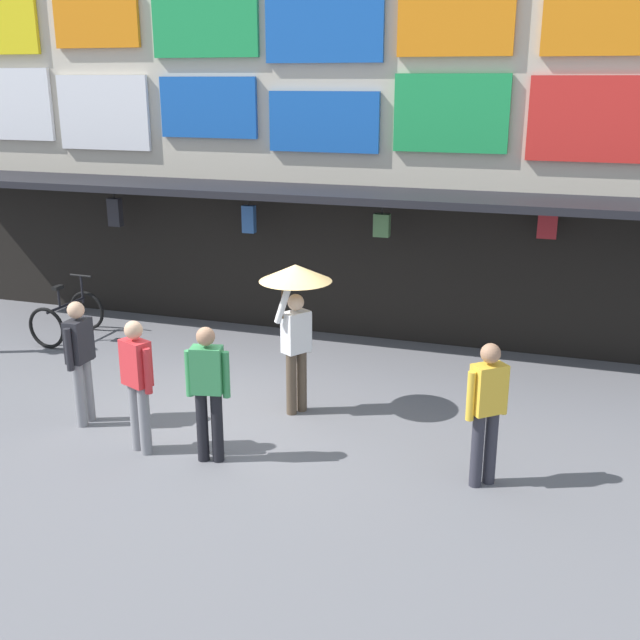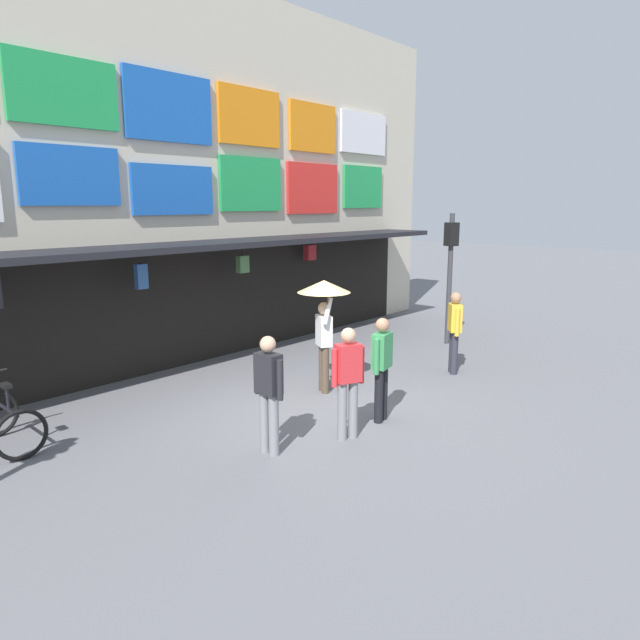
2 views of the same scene
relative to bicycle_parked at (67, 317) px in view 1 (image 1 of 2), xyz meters
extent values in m
plane|color=slate|center=(4.17, -2.25, -0.39)|extent=(80.00, 80.00, 0.00)
cube|color=beige|center=(4.17, 2.35, 3.61)|extent=(18.00, 1.20, 8.00)
cube|color=black|center=(4.17, 1.05, 2.21)|extent=(15.30, 1.40, 0.12)
cube|color=orange|center=(-0.05, 1.70, 4.98)|extent=(1.69, 0.08, 0.94)
cube|color=green|center=(2.06, 1.70, 4.91)|extent=(1.94, 0.08, 1.15)
cube|color=blue|center=(4.17, 1.70, 4.89)|extent=(1.99, 0.08, 1.32)
cube|color=orange|center=(6.28, 1.70, 4.93)|extent=(1.79, 0.08, 1.24)
cube|color=orange|center=(8.38, 1.70, 4.89)|extent=(1.66, 0.08, 1.18)
cube|color=white|center=(-2.16, 1.70, 3.52)|extent=(2.00, 0.08, 1.31)
cube|color=white|center=(-0.05, 1.70, 3.39)|extent=(1.85, 0.08, 1.32)
cube|color=blue|center=(2.06, 1.70, 3.51)|extent=(1.81, 0.08, 1.03)
cube|color=blue|center=(4.17, 1.70, 3.30)|extent=(1.91, 0.08, 0.99)
cube|color=green|center=(6.28, 1.70, 3.46)|extent=(1.82, 0.08, 1.21)
cube|color=red|center=(8.38, 1.70, 3.41)|extent=(1.85, 0.08, 1.26)
cylinder|color=black|center=(0.39, 1.13, 2.04)|extent=(0.02, 0.02, 0.21)
cube|color=#232328|center=(0.39, 1.13, 1.68)|extent=(0.24, 0.14, 0.50)
cylinder|color=black|center=(2.99, 1.18, 2.04)|extent=(0.02, 0.02, 0.22)
cube|color=#2D5693|center=(2.99, 1.18, 1.69)|extent=(0.22, 0.13, 0.47)
cylinder|color=black|center=(5.36, 1.02, 2.04)|extent=(0.02, 0.02, 0.21)
cube|color=#477042|center=(5.36, 1.02, 1.75)|extent=(0.25, 0.15, 0.37)
cylinder|color=black|center=(7.89, 1.36, 2.08)|extent=(0.02, 0.02, 0.13)
cube|color=maroon|center=(7.89, 1.36, 1.82)|extent=(0.29, 0.17, 0.38)
cube|color=black|center=(4.17, 1.73, 0.86)|extent=(15.30, 0.04, 2.50)
torus|color=black|center=(0.02, 0.54, -0.03)|extent=(0.72, 0.09, 0.72)
torus|color=black|center=(-0.02, -0.55, -0.03)|extent=(0.72, 0.09, 0.72)
cylinder|color=black|center=(0.00, -0.01, 0.22)|extent=(0.09, 0.99, 0.05)
cylinder|color=black|center=(-0.01, -0.17, 0.39)|extent=(0.04, 0.04, 0.35)
cube|color=black|center=(-0.01, -0.17, 0.58)|extent=(0.11, 0.20, 0.06)
cylinder|color=black|center=(0.02, 0.46, 0.39)|extent=(0.04, 0.04, 0.50)
cylinder|color=black|center=(0.02, 0.46, 0.64)|extent=(0.44, 0.05, 0.04)
cylinder|color=gray|center=(3.55, -3.44, 0.05)|extent=(0.14, 0.14, 0.88)
cylinder|color=gray|center=(3.39, -3.37, 0.05)|extent=(0.14, 0.14, 0.88)
cube|color=red|center=(3.47, -3.40, 0.77)|extent=(0.42, 0.34, 0.56)
sphere|color=tan|center=(3.47, -3.40, 1.18)|extent=(0.22, 0.22, 0.22)
cylinder|color=red|center=(3.67, -3.49, 0.72)|extent=(0.09, 0.09, 0.56)
cylinder|color=red|center=(3.27, -3.32, 0.72)|extent=(0.09, 0.09, 0.56)
cylinder|color=gray|center=(2.34, -3.01, 0.05)|extent=(0.14, 0.14, 0.88)
cylinder|color=gray|center=(2.34, -2.83, 0.05)|extent=(0.14, 0.14, 0.88)
cube|color=#232328|center=(2.34, -2.92, 0.77)|extent=(0.22, 0.36, 0.56)
sphere|color=tan|center=(2.34, -2.92, 1.18)|extent=(0.22, 0.22, 0.22)
cylinder|color=#232328|center=(2.34, -3.14, 0.72)|extent=(0.09, 0.09, 0.56)
cylinder|color=#232328|center=(2.34, -2.70, 0.72)|extent=(0.09, 0.09, 0.56)
cylinder|color=brown|center=(4.93, -1.64, 0.05)|extent=(0.14, 0.14, 0.88)
cylinder|color=brown|center=(4.83, -1.79, 0.05)|extent=(0.14, 0.14, 0.88)
cube|color=white|center=(4.88, -1.71, 0.77)|extent=(0.38, 0.42, 0.56)
sphere|color=beige|center=(4.88, -1.71, 1.18)|extent=(0.22, 0.22, 0.22)
cylinder|color=white|center=(5.00, -1.53, 0.72)|extent=(0.09, 0.09, 0.56)
cylinder|color=white|center=(4.77, -1.90, 1.17)|extent=(0.23, 0.09, 0.48)
cylinder|color=#4C3823|center=(4.77, -1.90, 1.27)|extent=(0.02, 0.02, 0.55)
cone|color=#E0B770|center=(4.88, -1.71, 1.58)|extent=(0.96, 0.96, 0.22)
cylinder|color=black|center=(4.29, -3.38, 0.05)|extent=(0.14, 0.14, 0.88)
cylinder|color=black|center=(4.47, -3.34, 0.05)|extent=(0.14, 0.14, 0.88)
cube|color=#388E51|center=(4.38, -3.36, 0.77)|extent=(0.40, 0.29, 0.56)
sphere|color=#A87A5B|center=(4.38, -3.36, 1.18)|extent=(0.22, 0.22, 0.22)
cylinder|color=#388E51|center=(4.16, -3.40, 0.72)|extent=(0.09, 0.09, 0.56)
cylinder|color=#388E51|center=(4.59, -3.31, 0.72)|extent=(0.09, 0.09, 0.56)
cylinder|color=#2D2D38|center=(7.47, -2.98, 0.05)|extent=(0.14, 0.14, 0.88)
cylinder|color=#2D2D38|center=(7.61, -2.86, 0.05)|extent=(0.14, 0.14, 0.88)
cube|color=gold|center=(7.54, -2.92, 0.77)|extent=(0.42, 0.40, 0.56)
sphere|color=#A87A5B|center=(7.54, -2.92, 1.18)|extent=(0.22, 0.22, 0.22)
cylinder|color=gold|center=(7.37, -3.07, 0.72)|extent=(0.09, 0.09, 0.56)
cylinder|color=gold|center=(7.70, -2.78, 0.72)|extent=(0.09, 0.09, 0.56)
camera|label=1|loc=(8.21, -10.88, 3.99)|focal=43.28mm
camera|label=2|loc=(-2.86, -8.42, 3.03)|focal=32.41mm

